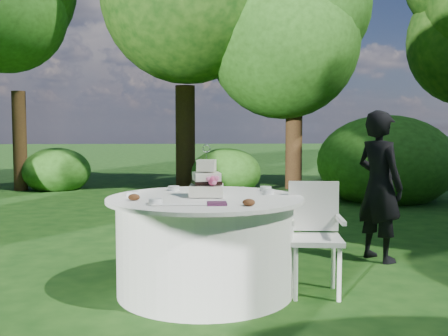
{
  "coord_description": "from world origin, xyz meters",
  "views": [
    {
      "loc": [
        -0.1,
        -4.13,
        1.32
      ],
      "look_at": [
        0.15,
        0.0,
        1.0
      ],
      "focal_mm": 42.0,
      "sensor_mm": 36.0,
      "label": 1
    }
  ],
  "objects": [
    {
      "name": "ground",
      "position": [
        0.0,
        0.0,
        0.0
      ],
      "size": [
        80.0,
        80.0,
        0.0
      ],
      "primitive_type": "plane",
      "color": "black",
      "rests_on": "ground"
    },
    {
      "name": "chair",
      "position": [
        0.87,
        -0.04,
        0.52
      ],
      "size": [
        0.46,
        0.45,
        0.88
      ],
      "color": "white",
      "rests_on": "ground"
    },
    {
      "name": "votives",
      "position": [
        -0.03,
        0.13,
        0.79
      ],
      "size": [
        1.21,
        0.91,
        0.04
      ],
      "color": "white",
      "rests_on": "table"
    },
    {
      "name": "napkins",
      "position": [
        0.07,
        -0.43,
        0.78
      ],
      "size": [
        0.14,
        0.14,
        0.02
      ],
      "primitive_type": "cube",
      "color": "#4A1F3E",
      "rests_on": "table"
    },
    {
      "name": "petal_cups",
      "position": [
        -0.12,
        -0.33,
        0.79
      ],
      "size": [
        0.93,
        0.42,
        0.05
      ],
      "color": "#562D16",
      "rests_on": "table"
    },
    {
      "name": "table",
      "position": [
        0.0,
        0.0,
        0.39
      ],
      "size": [
        1.56,
        1.56,
        0.77
      ],
      "color": "white",
      "rests_on": "ground"
    },
    {
      "name": "feather_plume",
      "position": [
        -0.19,
        -0.45,
        0.78
      ],
      "size": [
        0.48,
        0.07,
        0.01
      ],
      "primitive_type": "ellipsoid",
      "color": "white",
      "rests_on": "table"
    },
    {
      "name": "cake",
      "position": [
        0.01,
        0.02,
        0.88
      ],
      "size": [
        0.28,
        0.29,
        0.41
      ],
      "color": "silver",
      "rests_on": "table"
    },
    {
      "name": "guest",
      "position": [
        1.75,
        0.92,
        0.74
      ],
      "size": [
        0.56,
        0.64,
        1.49
      ],
      "primitive_type": "imported",
      "rotation": [
        0.0,
        0.0,
        2.03
      ],
      "color": "black",
      "rests_on": "ground"
    }
  ]
}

